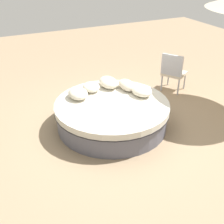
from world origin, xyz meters
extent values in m
plane|color=#9E8466|center=(0.00, 0.00, 0.00)|extent=(16.00, 16.00, 0.00)
cylinder|color=#595966|center=(0.00, 0.00, 0.20)|extent=(2.18, 2.18, 0.40)
cylinder|color=black|center=(0.00, 0.00, 0.40)|extent=(2.26, 2.26, 0.02)
cylinder|color=beige|center=(0.00, 0.00, 0.46)|extent=(2.25, 2.25, 0.13)
ellipsoid|color=beige|center=(-0.05, 0.69, 0.62)|extent=(0.49, 0.39, 0.19)
ellipsoid|color=beige|center=(-0.41, 0.54, 0.63)|extent=(0.50, 0.29, 0.20)
ellipsoid|color=beige|center=(-0.70, 0.24, 0.63)|extent=(0.54, 0.36, 0.21)
ellipsoid|color=silver|center=(-0.66, -0.17, 0.62)|extent=(0.41, 0.35, 0.18)
ellipsoid|color=beige|center=(-0.48, -0.53, 0.62)|extent=(0.49, 0.38, 0.19)
cylinder|color=#B7B7BC|center=(-1.17, 2.19, 0.21)|extent=(0.04, 0.04, 0.42)
cylinder|color=#B7B7BC|center=(-0.80, 2.42, 0.21)|extent=(0.04, 0.04, 0.42)
cylinder|color=#B7B7BC|center=(-0.95, 1.83, 0.21)|extent=(0.04, 0.04, 0.42)
cylinder|color=#B7B7BC|center=(-0.58, 2.06, 0.21)|extent=(0.04, 0.04, 0.42)
cube|color=beige|center=(-0.87, 2.12, 0.45)|extent=(0.71, 0.70, 0.06)
cube|color=#B7B7BC|center=(-0.76, 1.94, 0.73)|extent=(0.47, 0.32, 0.50)
camera|label=1|loc=(4.45, -2.11, 3.14)|focal=45.83mm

